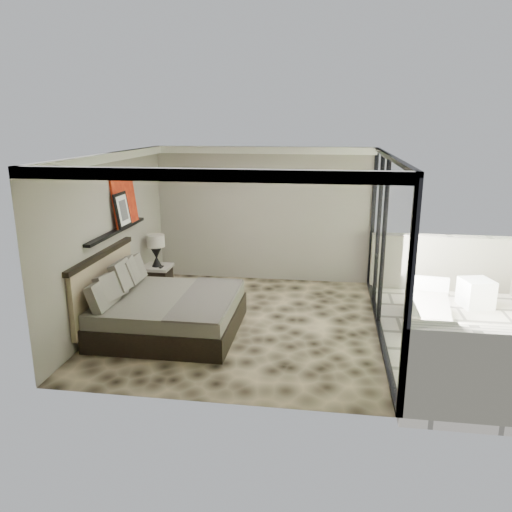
# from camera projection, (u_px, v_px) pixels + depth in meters

# --- Properties ---
(floor) EXTENTS (5.00, 5.00, 0.00)m
(floor) POSITION_uv_depth(u_px,v_px,m) (243.00, 323.00, 8.43)
(floor) COLOR black
(floor) RESTS_ON ground
(ceiling) EXTENTS (4.50, 5.00, 0.02)m
(ceiling) POSITION_uv_depth(u_px,v_px,m) (242.00, 155.00, 7.70)
(ceiling) COLOR silver
(ceiling) RESTS_ON back_wall
(back_wall) EXTENTS (4.50, 0.02, 2.80)m
(back_wall) POSITION_uv_depth(u_px,v_px,m) (263.00, 215.00, 10.44)
(back_wall) COLOR gray
(back_wall) RESTS_ON floor
(left_wall) EXTENTS (0.02, 5.00, 2.80)m
(left_wall) POSITION_uv_depth(u_px,v_px,m) (112.00, 238.00, 8.38)
(left_wall) COLOR gray
(left_wall) RESTS_ON floor
(glass_wall) EXTENTS (0.08, 5.00, 2.80)m
(glass_wall) POSITION_uv_depth(u_px,v_px,m) (385.00, 247.00, 7.74)
(glass_wall) COLOR white
(glass_wall) RESTS_ON floor
(terrace_slab) EXTENTS (3.00, 5.00, 0.12)m
(terrace_slab) POSITION_uv_depth(u_px,v_px,m) (476.00, 340.00, 7.91)
(terrace_slab) COLOR beige
(terrace_slab) RESTS_ON ground
(picture_ledge) EXTENTS (0.12, 2.20, 0.05)m
(picture_ledge) POSITION_uv_depth(u_px,v_px,m) (117.00, 231.00, 8.44)
(picture_ledge) COLOR black
(picture_ledge) RESTS_ON left_wall
(bed) EXTENTS (2.21, 2.14, 1.22)m
(bed) POSITION_uv_depth(u_px,v_px,m) (163.00, 310.00, 8.02)
(bed) COLOR black
(bed) RESTS_ON floor
(nightstand) EXTENTS (0.70, 0.70, 0.54)m
(nightstand) POSITION_uv_depth(u_px,v_px,m) (158.00, 278.00, 9.97)
(nightstand) COLOR black
(nightstand) RESTS_ON floor
(table_lamp) EXTENTS (0.35, 0.35, 0.64)m
(table_lamp) POSITION_uv_depth(u_px,v_px,m) (156.00, 246.00, 9.76)
(table_lamp) COLOR black
(table_lamp) RESTS_ON nightstand
(abstract_canvas) EXTENTS (0.13, 0.90, 0.90)m
(abstract_canvas) POSITION_uv_depth(u_px,v_px,m) (124.00, 199.00, 8.72)
(abstract_canvas) COLOR red
(abstract_canvas) RESTS_ON picture_ledge
(framed_print) EXTENTS (0.11, 0.50, 0.60)m
(framed_print) POSITION_uv_depth(u_px,v_px,m) (122.00, 210.00, 8.52)
(framed_print) COLOR black
(framed_print) RESTS_ON picture_ledge
(ottoman) EXTENTS (0.63, 0.63, 0.51)m
(ottoman) POSITION_uv_depth(u_px,v_px,m) (476.00, 293.00, 9.12)
(ottoman) COLOR white
(ottoman) RESTS_ON terrace_slab
(lounger) EXTENTS (0.97, 1.60, 0.59)m
(lounger) POSITION_uv_depth(u_px,v_px,m) (426.00, 311.00, 8.47)
(lounger) COLOR silver
(lounger) RESTS_ON terrace_slab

